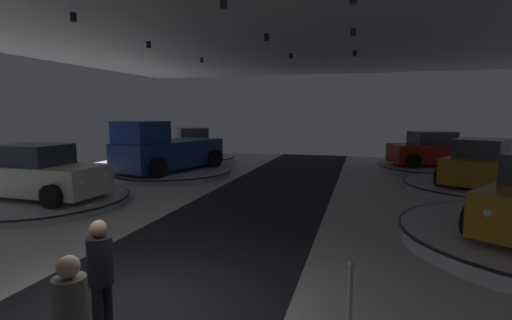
{
  "coord_description": "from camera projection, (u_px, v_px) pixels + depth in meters",
  "views": [
    {
      "loc": [
        3.21,
        -4.27,
        2.95
      ],
      "look_at": [
        -0.14,
        7.55,
        1.4
      ],
      "focal_mm": 26.65,
      "sensor_mm": 36.0,
      "label": 1
    }
  ],
  "objects": [
    {
      "name": "display_platform_mid_left",
      "position": [
        41.0,
        200.0,
        12.19
      ],
      "size": [
        5.42,
        5.42,
        0.23
      ],
      "color": "#B7B7BC",
      "rests_on": "ground"
    },
    {
      "name": "display_car_mid_left",
      "position": [
        38.0,
        174.0,
        12.09
      ],
      "size": [
        4.27,
        2.27,
        1.71
      ],
      "color": "silver",
      "rests_on": "display_platform_mid_left"
    },
    {
      "name": "display_platform_deep_left",
      "position": [
        193.0,
        159.0,
        22.68
      ],
      "size": [
        4.98,
        4.98,
        0.34
      ],
      "color": "silver",
      "rests_on": "ground"
    },
    {
      "name": "display_car_deep_left",
      "position": [
        193.0,
        143.0,
        22.53
      ],
      "size": [
        3.8,
        4.5,
        1.71
      ],
      "color": "#B77519",
      "rests_on": "display_platform_deep_left"
    },
    {
      "name": "display_platform_deep_right",
      "position": [
        433.0,
        168.0,
        19.06
      ],
      "size": [
        5.4,
        5.4,
        0.3
      ],
      "color": "#B7B7BC",
      "rests_on": "ground"
    },
    {
      "name": "display_car_deep_right",
      "position": [
        433.0,
        150.0,
        18.95
      ],
      "size": [
        4.54,
        3.14,
        1.71
      ],
      "color": "maroon",
      "rests_on": "display_platform_deep_right"
    },
    {
      "name": "display_platform_far_left",
      "position": [
        171.0,
        172.0,
        17.81
      ],
      "size": [
        5.68,
        5.68,
        0.28
      ],
      "color": "#B7B7BC",
      "rests_on": "ground"
    },
    {
      "name": "pickup_truck_far_left",
      "position": [
        165.0,
        150.0,
        17.41
      ],
      "size": [
        3.82,
        5.68,
        2.3
      ],
      "color": "navy",
      "rests_on": "display_platform_far_left"
    },
    {
      "name": "display_platform_far_right",
      "position": [
        480.0,
        187.0,
        14.35
      ],
      "size": [
        5.46,
        5.46,
        0.27
      ],
      "color": "silver",
      "rests_on": "ground"
    },
    {
      "name": "display_car_far_right",
      "position": [
        481.0,
        164.0,
        14.21
      ],
      "size": [
        3.6,
        4.56,
        1.71
      ],
      "color": "#B77519",
      "rests_on": "display_platform_far_right"
    },
    {
      "name": "visitor_walking_far",
      "position": [
        101.0,
        272.0,
        4.89
      ],
      "size": [
        0.32,
        0.32,
        1.59
      ],
      "color": "black",
      "rests_on": "ground"
    },
    {
      "name": "stanchion_b",
      "position": [
        350.0,
        307.0,
        5.06
      ],
      "size": [
        0.28,
        0.28,
        1.01
      ],
      "color": "#333338",
      "rests_on": "ground"
    }
  ]
}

